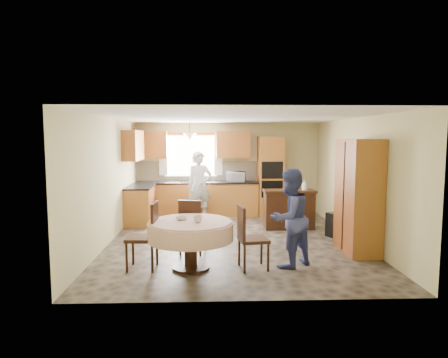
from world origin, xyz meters
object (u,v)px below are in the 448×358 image
Objects in this scene: chair_back at (192,224)px; dining_table at (191,232)px; person_sink at (199,186)px; sideboard at (289,210)px; person_dining at (290,218)px; oven_tower at (270,176)px; chair_right at (248,234)px; cupboard at (358,196)px; chair_left at (147,232)px.

dining_table is at bearing 105.36° from chair_back.
person_sink reaches higher than chair_back.
person_dining is at bearing -101.68° from sideboard.
sideboard is at bearing -83.24° from oven_tower.
chair_right is 0.58× the size of person_sink.
cupboard is (0.88, -1.92, 0.61)m from sideboard.
chair_right is at bearing 91.07° from chair_left.
oven_tower is 3.69m from cupboard.
person_dining is (-1.42, -0.79, -0.23)m from cupboard.
chair_left is 1.05m from chair_back.
cupboard is 2.33m from chair_right.
chair_back is at bearing 143.28° from chair_left.
sideboard is at bearing 137.40° from chair_left.
chair_left reaches higher than dining_table.
chair_right is (-2.10, -0.89, -0.47)m from cupboard.
person_dining is at bearing 94.28° from chair_left.
cupboard reaches higher than sideboard.
sideboard is at bearing -123.89° from chair_back.
cupboard is 4.18m from person_sink.
chair_back is at bearing -60.30° from person_dining.
sideboard is 2.91m from chair_back.
chair_back is at bearing -110.10° from person_sink.
sideboard is 1.10× the size of chair_left.
chair_left is 1.08× the size of chair_back.
oven_tower is at bearing -1.33° from person_sink.
chair_right is 0.64× the size of person_dining.
person_dining reaches higher than sideboard.
oven_tower reaches higher than person_dining.
oven_tower is 5.12m from chair_left.
oven_tower is 1.21× the size of person_sink.
chair_right is at bearing -26.49° from person_dining.
chair_right is (0.94, -0.86, 0.01)m from chair_back.
dining_table is at bearing -128.08° from sideboard.
chair_back reaches higher than dining_table.
person_sink is (-2.09, 1.01, 0.45)m from sideboard.
cupboard is 3.08m from chair_back.
person_dining is (1.55, -3.72, -0.07)m from person_sink.
oven_tower is at bearing 152.01° from chair_left.
dining_table is at bearing 91.58° from chair_left.
sideboard reaches higher than dining_table.
person_sink is at bearing -77.31° from chair_back.
oven_tower is 4.56m from chair_right.
oven_tower reaches higher than cupboard.
chair_left is 0.67× the size of person_dining.
chair_left is at bearing 178.35° from dining_table.
dining_table is 3.79m from person_sink.
dining_table is at bearing -109.53° from person_sink.
chair_back is 1.28m from chair_right.
chair_left is 1.61m from chair_right.
person_dining is at bearing -86.15° from person_sink.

